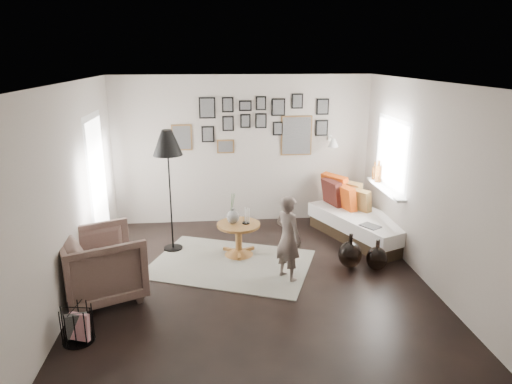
{
  "coord_description": "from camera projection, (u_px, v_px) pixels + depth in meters",
  "views": [
    {
      "loc": [
        -0.54,
        -5.49,
        2.9
      ],
      "look_at": [
        0.05,
        0.5,
        1.1
      ],
      "focal_mm": 32.0,
      "sensor_mm": 36.0,
      "label": 1
    }
  ],
  "objects": [
    {
      "name": "pedestal_table",
      "position": [
        239.0,
        241.0,
        6.85
      ],
      "size": [
        0.65,
        0.65,
        0.51
      ],
      "rotation": [
        0.0,
        0.0,
        0.22
      ],
      "color": "brown",
      "rests_on": "ground"
    },
    {
      "name": "armchair_cushion",
      "position": [
        105.0,
        260.0,
        5.64
      ],
      "size": [
        0.52,
        0.52,
        0.18
      ],
      "primitive_type": "cube",
      "rotation": [
        -0.21,
        0.0,
        0.39
      ],
      "color": "white",
      "rests_on": "armchair"
    },
    {
      "name": "window_right",
      "position": [
        382.0,
        183.0,
        7.33
      ],
      "size": [
        0.15,
        1.32,
        1.3
      ],
      "color": "white",
      "rests_on": "wall_right"
    },
    {
      "name": "demijohn_small",
      "position": [
        377.0,
        258.0,
        6.4
      ],
      "size": [
        0.29,
        0.29,
        0.46
      ],
      "color": "black",
      "rests_on": "ground"
    },
    {
      "name": "ground",
      "position": [
        256.0,
        281.0,
        6.11
      ],
      "size": [
        4.8,
        4.8,
        0.0
      ],
      "primitive_type": "plane",
      "color": "black",
      "rests_on": "ground"
    },
    {
      "name": "magazine_on_daybed",
      "position": [
        370.0,
        226.0,
        6.88
      ],
      "size": [
        0.33,
        0.35,
        0.02
      ],
      "primitive_type": "cube",
      "rotation": [
        0.0,
        0.0,
        0.58
      ],
      "color": "black",
      "rests_on": "daybed"
    },
    {
      "name": "magazine_basket",
      "position": [
        77.0,
        324.0,
        4.78
      ],
      "size": [
        0.37,
        0.37,
        0.4
      ],
      "rotation": [
        0.0,
        0.0,
        -0.17
      ],
      "color": "black",
      "rests_on": "ground"
    },
    {
      "name": "armchair",
      "position": [
        102.0,
        265.0,
        5.6
      ],
      "size": [
        1.25,
        1.24,
        0.87
      ],
      "primitive_type": "imported",
      "rotation": [
        0.0,
        0.0,
        1.99
      ],
      "color": "brown",
      "rests_on": "ground"
    },
    {
      "name": "wall_sconce",
      "position": [
        333.0,
        142.0,
        7.87
      ],
      "size": [
        0.18,
        0.36,
        0.16
      ],
      "color": "white",
      "rests_on": "wall_back"
    },
    {
      "name": "gallery_wall",
      "position": [
        259.0,
        125.0,
        7.91
      ],
      "size": [
        2.74,
        0.03,
        1.08
      ],
      "color": "brown",
      "rests_on": "wall_back"
    },
    {
      "name": "ceiling",
      "position": [
        256.0,
        82.0,
        5.37
      ],
      "size": [
        4.8,
        4.8,
        0.0
      ],
      "primitive_type": "plane",
      "rotation": [
        3.14,
        0.0,
        0.0
      ],
      "color": "white",
      "rests_on": "wall_back"
    },
    {
      "name": "candles",
      "position": [
        246.0,
        216.0,
        6.75
      ],
      "size": [
        0.11,
        0.11,
        0.24
      ],
      "color": "black",
      "rests_on": "pedestal_table"
    },
    {
      "name": "wall_left",
      "position": [
        72.0,
        193.0,
        5.53
      ],
      "size": [
        0.0,
        4.8,
        4.8
      ],
      "primitive_type": "plane",
      "rotation": [
        1.57,
        0.0,
        1.57
      ],
      "color": "#ABA096",
      "rests_on": "ground"
    },
    {
      "name": "wall_front",
      "position": [
        287.0,
        276.0,
        3.45
      ],
      "size": [
        4.5,
        0.0,
        4.5
      ],
      "primitive_type": "plane",
      "rotation": [
        -1.57,
        0.0,
        0.0
      ],
      "color": "#ABA096",
      "rests_on": "ground"
    },
    {
      "name": "wall_right",
      "position": [
        427.0,
        184.0,
        5.95
      ],
      "size": [
        0.0,
        4.8,
        4.8
      ],
      "primitive_type": "plane",
      "rotation": [
        1.57,
        0.0,
        -1.57
      ],
      "color": "#ABA096",
      "rests_on": "ground"
    },
    {
      "name": "floor_lamp",
      "position": [
        168.0,
        147.0,
        6.66
      ],
      "size": [
        0.44,
        0.44,
        1.87
      ],
      "rotation": [
        0.0,
        0.0,
        0.42
      ],
      "color": "black",
      "rests_on": "ground"
    },
    {
      "name": "door_left",
      "position": [
        98.0,
        186.0,
        6.75
      ],
      "size": [
        0.0,
        2.14,
        2.14
      ],
      "color": "white",
      "rests_on": "wall_left"
    },
    {
      "name": "demijohn_large",
      "position": [
        350.0,
        254.0,
        6.48
      ],
      "size": [
        0.33,
        0.33,
        0.5
      ],
      "color": "black",
      "rests_on": "ground"
    },
    {
      "name": "child",
      "position": [
        288.0,
        238.0,
        6.03
      ],
      "size": [
        0.48,
        0.51,
        1.18
      ],
      "primitive_type": "imported",
      "rotation": [
        0.0,
        0.0,
        2.19
      ],
      "color": "#64564F",
      "rests_on": "ground"
    },
    {
      "name": "wall_back",
      "position": [
        243.0,
        150.0,
        8.03
      ],
      "size": [
        4.5,
        0.0,
        4.5
      ],
      "primitive_type": "plane",
      "rotation": [
        1.57,
        0.0,
        0.0
      ],
      "color": "#ABA096",
      "rests_on": "ground"
    },
    {
      "name": "vase",
      "position": [
        233.0,
        214.0,
        6.74
      ],
      "size": [
        0.18,
        0.18,
        0.46
      ],
      "color": "black",
      "rests_on": "pedestal_table"
    },
    {
      "name": "daybed",
      "position": [
        360.0,
        220.0,
        7.54
      ],
      "size": [
        1.48,
        2.04,
        0.93
      ],
      "rotation": [
        0.0,
        0.0,
        0.4
      ],
      "color": "black",
      "rests_on": "ground"
    },
    {
      "name": "rug",
      "position": [
        231.0,
        264.0,
        6.61
      ],
      "size": [
        2.64,
        2.26,
        0.01
      ],
      "primitive_type": "cube",
      "rotation": [
        0.0,
        0.0,
        -0.37
      ],
      "color": "beige",
      "rests_on": "ground"
    }
  ]
}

